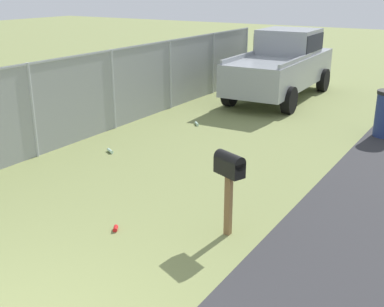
# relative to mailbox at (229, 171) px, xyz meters

# --- Properties ---
(mailbox) EXTENTS (0.35, 0.50, 1.24)m
(mailbox) POSITION_rel_mailbox_xyz_m (0.00, 0.00, 0.00)
(mailbox) COLOR brown
(mailbox) RESTS_ON ground
(pickup_truck) EXTENTS (5.29, 2.24, 2.09)m
(pickup_truck) POSITION_rel_mailbox_xyz_m (8.86, 2.78, 0.12)
(pickup_truck) COLOR #93999E
(pickup_truck) RESTS_ON ground
(fence_section) EXTENTS (14.89, 0.07, 1.95)m
(fence_section) POSITION_rel_mailbox_xyz_m (3.30, 4.96, 0.07)
(fence_section) COLOR #9EA3A8
(fence_section) RESTS_ON ground
(litter_bottle_midfield_a) EXTENTS (0.17, 0.23, 0.07)m
(litter_bottle_midfield_a) POSITION_rel_mailbox_xyz_m (1.81, 3.82, -0.94)
(litter_bottle_midfield_a) COLOR #B2D8BF
(litter_bottle_midfield_a) RESTS_ON ground
(litter_bottle_midfield_b) EXTENTS (0.21, 0.20, 0.07)m
(litter_bottle_midfield_b) POSITION_rel_mailbox_xyz_m (4.62, 3.36, -0.94)
(litter_bottle_midfield_b) COLOR #B2D8BF
(litter_bottle_midfield_b) RESTS_ON ground
(litter_can_far_scatter) EXTENTS (0.14, 0.12, 0.07)m
(litter_can_far_scatter) POSITION_rel_mailbox_xyz_m (-0.78, 1.44, -0.95)
(litter_can_far_scatter) COLOR red
(litter_can_far_scatter) RESTS_ON ground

